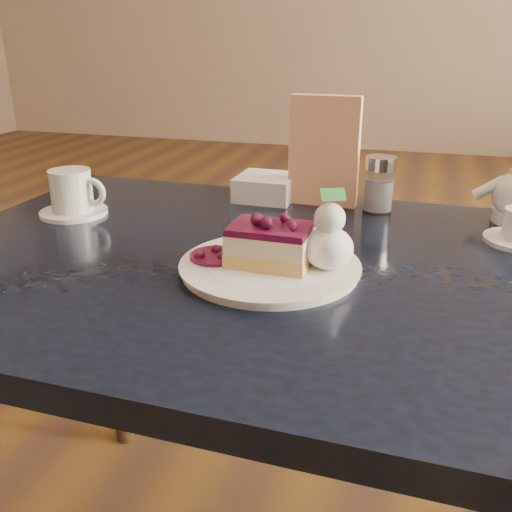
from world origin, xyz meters
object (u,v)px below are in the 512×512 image
(coffee_set, at_px, (73,195))
(main_table, at_px, (278,304))
(cheesecake_slice, at_px, (270,245))
(dessert_plate, at_px, (270,267))

(coffee_set, bearing_deg, main_table, -14.74)
(main_table, xyz_separation_m, cheesecake_slice, (-0.00, -0.05, 0.11))
(main_table, bearing_deg, dessert_plate, -90.00)
(dessert_plate, bearing_deg, coffee_set, 159.34)
(main_table, height_order, dessert_plate, dessert_plate)
(main_table, relative_size, coffee_set, 8.75)
(main_table, xyz_separation_m, dessert_plate, (-0.00, -0.05, 0.08))
(main_table, xyz_separation_m, coffee_set, (-0.42, 0.11, 0.11))
(cheesecake_slice, xyz_separation_m, coffee_set, (-0.42, 0.16, -0.00))
(dessert_plate, height_order, cheesecake_slice, cheesecake_slice)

